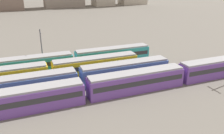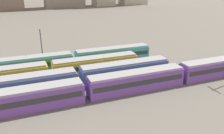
{
  "view_description": "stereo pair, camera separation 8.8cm",
  "coord_description": "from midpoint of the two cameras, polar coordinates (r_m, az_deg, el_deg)",
  "views": [
    {
      "loc": [
        17.35,
        -33.5,
        18.96
      ],
      "look_at": [
        33.58,
        7.8,
        2.04
      ],
      "focal_mm": 37.2,
      "sensor_mm": 36.0,
      "label": 1
    },
    {
      "loc": [
        17.43,
        -33.53,
        18.96
      ],
      "look_at": [
        33.58,
        7.8,
        2.04
      ],
      "focal_mm": 37.2,
      "sensor_mm": 36.0,
      "label": 2
    }
  ],
  "objects": [
    {
      "name": "catenary_pole_1",
      "position": [
        54.27,
        -16.98,
        4.92
      ],
      "size": [
        0.24,
        3.2,
        8.72
      ],
      "color": "#4C4C51",
      "rests_on": "ground_plane"
    },
    {
      "name": "train_track_1",
      "position": [
        42.32,
        -20.84,
        -4.36
      ],
      "size": [
        55.8,
        3.06,
        3.75
      ],
      "color": "#4C70BC",
      "rests_on": "ground_plane"
    },
    {
      "name": "train_track_3",
      "position": [
        52.0,
        -19.59,
        0.47
      ],
      "size": [
        55.8,
        3.06,
        3.75
      ],
      "color": "teal",
      "rests_on": "ground_plane"
    },
    {
      "name": "train_track_0",
      "position": [
        41.64,
        6.04,
        -3.43
      ],
      "size": [
        93.6,
        3.06,
        3.75
      ],
      "color": "#6B429E",
      "rests_on": "ground_plane"
    }
  ]
}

